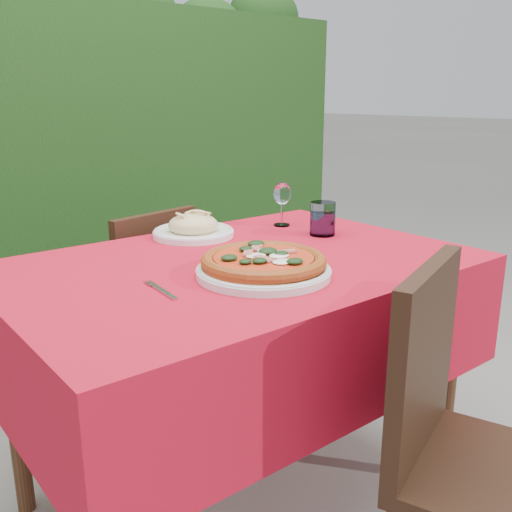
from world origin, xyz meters
TOP-DOWN VIEW (x-y plane):
  - ground at (0.00, 0.00)m, footprint 60.00×60.00m
  - hedge at (0.00, 1.55)m, footprint 3.20×0.55m
  - dining_table at (0.00, 0.00)m, footprint 1.26×0.86m
  - chair_near at (0.10, -0.65)m, footprint 0.49×0.49m
  - chair_far at (0.01, 0.62)m, footprint 0.42×0.42m
  - pizza_plate at (-0.03, -0.15)m, footprint 0.40×0.40m
  - pasta_plate at (0.05, 0.31)m, footprint 0.26×0.26m
  - water_glass at (0.39, 0.07)m, footprint 0.08×0.08m
  - wine_glass at (0.38, 0.26)m, footprint 0.06×0.06m
  - fork at (-0.30, -0.11)m, footprint 0.03×0.17m

SIDE VIEW (x-z plane):
  - ground at x=0.00m, z-range 0.00..0.00m
  - chair_far at x=0.01m, z-range 0.06..0.85m
  - chair_near at x=0.10m, z-range 0.06..0.91m
  - dining_table at x=0.00m, z-range 0.22..0.97m
  - fork at x=-0.30m, z-range 0.75..0.75m
  - pasta_plate at x=0.05m, z-range 0.74..0.81m
  - pizza_plate at x=-0.03m, z-range 0.75..0.81m
  - water_glass at x=0.39m, z-range 0.74..0.85m
  - wine_glass at x=0.38m, z-range 0.78..0.93m
  - hedge at x=0.00m, z-range 0.03..1.81m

